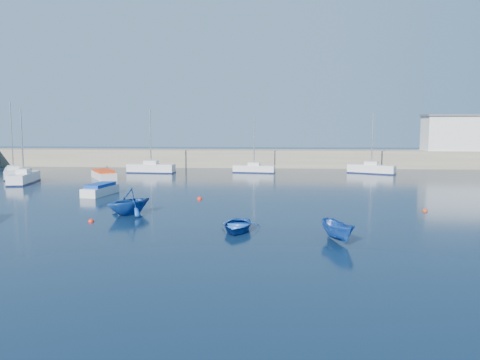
# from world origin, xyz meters

# --- Properties ---
(ground) EXTENTS (220.00, 220.00, 0.00)m
(ground) POSITION_xyz_m (0.00, 0.00, 0.00)
(ground) COLOR black
(ground) RESTS_ON ground
(back_wall) EXTENTS (96.00, 4.50, 2.60)m
(back_wall) POSITION_xyz_m (0.00, 46.00, 1.30)
(back_wall) COLOR gray
(back_wall) RESTS_ON ground
(harbor_office) EXTENTS (10.00, 4.00, 5.00)m
(harbor_office) POSITION_xyz_m (30.00, 46.00, 5.10)
(harbor_office) COLOR silver
(harbor_office) RESTS_ON back_wall
(sailboat_3) EXTENTS (2.78, 6.26, 8.09)m
(sailboat_3) POSITION_xyz_m (-24.58, 24.13, 0.63)
(sailboat_3) COLOR silver
(sailboat_3) RESTS_ON ground
(sailboat_4) EXTENTS (5.07, 7.08, 9.11)m
(sailboat_4) POSITION_xyz_m (-28.65, 29.21, 0.58)
(sailboat_4) COLOR silver
(sailboat_4) RESTS_ON ground
(sailboat_5) EXTENTS (6.40, 2.30, 8.39)m
(sailboat_5) POSITION_xyz_m (-13.55, 36.16, 0.66)
(sailboat_5) COLOR silver
(sailboat_5) RESTS_ON ground
(sailboat_6) EXTENTS (5.69, 2.32, 7.34)m
(sailboat_6) POSITION_xyz_m (0.17, 37.28, 0.55)
(sailboat_6) COLOR silver
(sailboat_6) RESTS_ON ground
(sailboat_7) EXTENTS (6.15, 4.19, 8.07)m
(sailboat_7) POSITION_xyz_m (15.64, 37.29, 0.64)
(sailboat_7) COLOR silver
(sailboat_7) RESTS_ON ground
(motorboat_1) EXTENTS (2.20, 4.50, 1.06)m
(motorboat_1) POSITION_xyz_m (-13.06, 16.24, 0.50)
(motorboat_1) COLOR silver
(motorboat_1) RESTS_ON ground
(motorboat_2) EXTENTS (4.44, 5.50, 1.10)m
(motorboat_2) POSITION_xyz_m (-17.36, 28.89, 0.52)
(motorboat_2) COLOR silver
(motorboat_2) RESTS_ON ground
(dinghy_center) EXTENTS (2.79, 3.65, 0.70)m
(dinghy_center) POSITION_xyz_m (0.54, 2.47, 0.35)
(dinghy_center) COLOR #16439A
(dinghy_center) RESTS_ON ground
(dinghy_left) EXTENTS (4.64, 4.75, 1.90)m
(dinghy_left) POSITION_xyz_m (-7.56, 7.18, 0.95)
(dinghy_left) COLOR #16439A
(dinghy_left) RESTS_ON ground
(dinghy_right) EXTENTS (2.02, 3.20, 1.16)m
(dinghy_right) POSITION_xyz_m (6.24, 0.35, 0.58)
(dinghy_right) COLOR #16439A
(dinghy_right) RESTS_ON ground
(buoy_0) EXTENTS (0.38, 0.38, 0.38)m
(buoy_0) POSITION_xyz_m (-9.31, 4.54, 0.00)
(buoy_0) COLOR red
(buoy_0) RESTS_ON ground
(buoy_1) EXTENTS (0.39, 0.39, 0.39)m
(buoy_1) POSITION_xyz_m (13.94, 9.93, 0.00)
(buoy_1) COLOR #B7330D
(buoy_1) RESTS_ON ground
(buoy_3) EXTENTS (0.45, 0.45, 0.45)m
(buoy_3) POSITION_xyz_m (-3.62, 14.36, 0.00)
(buoy_3) COLOR red
(buoy_3) RESTS_ON ground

